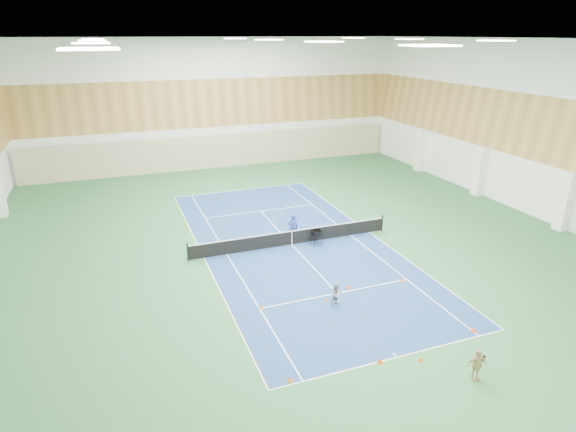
{
  "coord_description": "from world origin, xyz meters",
  "views": [
    {
      "loc": [
        -9.83,
        -25.44,
        12.27
      ],
      "look_at": [
        -0.31,
        -0.15,
        2.0
      ],
      "focal_mm": 30.0,
      "sensor_mm": 36.0,
      "label": 1
    }
  ],
  "objects_px": {
    "coach": "(293,227)",
    "child_apron": "(477,365)",
    "ball_cart": "(316,238)",
    "child_court": "(337,294)",
    "tennis_net": "(292,236)"
  },
  "relations": [
    {
      "from": "coach",
      "to": "child_apron",
      "type": "distance_m",
      "value": 14.75
    },
    {
      "from": "child_apron",
      "to": "ball_cart",
      "type": "height_order",
      "value": "child_apron"
    },
    {
      "from": "child_court",
      "to": "coach",
      "type": "bearing_deg",
      "value": 72.99
    },
    {
      "from": "tennis_net",
      "to": "coach",
      "type": "distance_m",
      "value": 0.75
    },
    {
      "from": "child_court",
      "to": "ball_cart",
      "type": "xyz_separation_m",
      "value": [
        1.92,
        6.78,
        -0.08
      ]
    },
    {
      "from": "child_court",
      "to": "ball_cart",
      "type": "bearing_deg",
      "value": 63.11
    },
    {
      "from": "child_court",
      "to": "tennis_net",
      "type": "bearing_deg",
      "value": 74.79
    },
    {
      "from": "tennis_net",
      "to": "coach",
      "type": "relative_size",
      "value": 7.2
    },
    {
      "from": "child_court",
      "to": "ball_cart",
      "type": "distance_m",
      "value": 7.05
    },
    {
      "from": "tennis_net",
      "to": "child_apron",
      "type": "distance_m",
      "value": 14.19
    },
    {
      "from": "coach",
      "to": "tennis_net",
      "type": "bearing_deg",
      "value": 75.19
    },
    {
      "from": "child_court",
      "to": "child_apron",
      "type": "bearing_deg",
      "value": -80.16
    },
    {
      "from": "child_apron",
      "to": "ball_cart",
      "type": "relative_size",
      "value": 1.34
    },
    {
      "from": "tennis_net",
      "to": "child_apron",
      "type": "relative_size",
      "value": 9.55
    },
    {
      "from": "tennis_net",
      "to": "child_court",
      "type": "xyz_separation_m",
      "value": [
        -0.53,
        -7.38,
        0.03
      ]
    }
  ]
}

